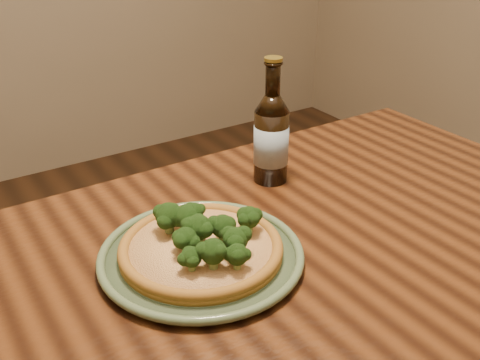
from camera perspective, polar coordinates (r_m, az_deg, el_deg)
plate at (r=0.87m, az=-3.96°, el=-7.64°), size 0.32×0.32×0.02m
pizza at (r=0.86m, az=-3.91°, el=-6.59°), size 0.25×0.25×0.07m
beer_bottle at (r=1.08m, az=3.20°, el=4.36°), size 0.07×0.07×0.25m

